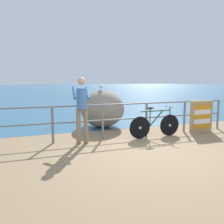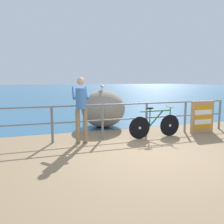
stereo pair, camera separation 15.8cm
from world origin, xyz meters
name	(u,v)px [view 1 (the left image)]	position (x,y,z in m)	size (l,w,h in m)	color
ground_plane	(56,97)	(0.00, 20.00, -0.05)	(120.00, 120.00, 0.10)	#846B4C
sea_surface	(41,88)	(0.00, 47.73, 0.00)	(120.00, 90.00, 0.01)	#285B7F
promenade_railing	(125,116)	(0.00, 1.62, 0.64)	(7.20, 0.07, 1.02)	slate
bicycle	(155,124)	(0.83, 1.27, 0.39)	(1.70, 0.48, 0.92)	black
person_at_railing	(82,107)	(-1.39, 1.34, 0.99)	(0.50, 0.66, 1.78)	#8C7251
folded_deckchair_stack	(201,116)	(2.61, 1.37, 0.52)	(0.84, 0.10, 1.04)	tan
breakwater_boulder_main	(102,109)	(-0.19, 3.31, 0.67)	(1.58, 1.75, 1.35)	gray
seagull	(101,86)	(-0.22, 3.32, 1.49)	(0.12, 0.34, 0.23)	gold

